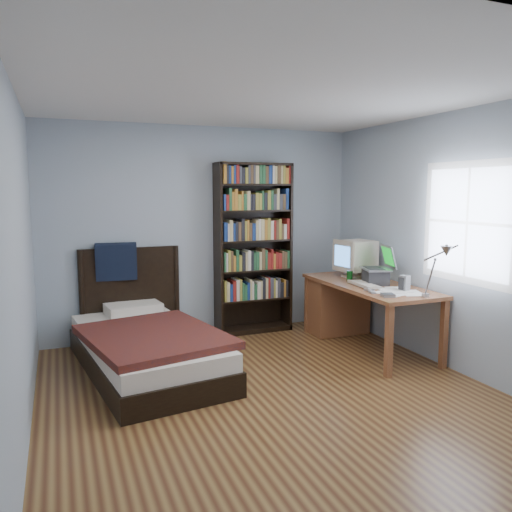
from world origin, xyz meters
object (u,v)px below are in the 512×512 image
Objects in this scene: crt_monitor at (356,256)px; bed at (145,343)px; bookshelf at (253,248)px; desk at (345,302)px; soda_can at (350,276)px; laptop at (377,273)px; speaker at (405,283)px; keyboard at (364,285)px; desk_lamp at (443,256)px.

bed is at bearing -177.20° from crt_monitor.
bookshelf reaches higher than bed.
soda_can is (-0.11, -0.27, 0.37)m from desk.
bookshelf is at bearing 28.81° from bed.
crt_monitor is 0.21× the size of bookshelf.
soda_can reaches higher than desk.
crt_monitor is 0.20× the size of bed.
laptop reaches higher than desk.
crt_monitor reaches higher than desk.
bed reaches higher than speaker.
soda_can is at bearing 124.79° from laptop.
bookshelf reaches higher than desk.
bed is (-2.51, 0.76, -0.56)m from speaker.
crt_monitor reaches higher than laptop.
soda_can is 0.05× the size of bed.
bed is at bearing 173.91° from keyboard.
desk_lamp reaches higher than bed.
speaker is 2.68m from bed.
soda_can is (-0.18, 0.26, -0.06)m from laptop.
desk_lamp reaches higher than soda_can.
bed is at bearing 178.00° from soda_can.
keyboard is at bearing 105.87° from speaker.
bookshelf reaches higher than speaker.
bookshelf is (-0.92, 2.22, -0.13)m from desk_lamp.
speaker reaches higher than desk.
keyboard is at bearing -9.73° from bed.
laptop reaches higher than keyboard.
desk_lamp is at bearing -79.69° from keyboard.
bed reaches higher than soda_can.
desk is 1.77m from desk_lamp.
soda_can is (-0.22, 0.68, -0.02)m from speaker.
bookshelf is at bearing 132.53° from soda_can.
crt_monitor is at bearing 2.80° from bed.
laptop is 1.54m from bookshelf.
bookshelf reaches higher than soda_can.
laptop is 0.78× the size of desk_lamp.
laptop is at bearing 18.25° from keyboard.
soda_can is at bearing 94.60° from desk_lamp.
desk is 14.76× the size of soda_can.
speaker is at bearing -72.17° from soda_can.
laptop is (0.07, -0.53, 0.43)m from desk.
laptop is 0.98× the size of keyboard.
keyboard is (-0.13, -0.58, 0.32)m from desk.
laptop is 0.22m from keyboard.
keyboard is (-0.12, 1.02, -0.43)m from desk_lamp.
speaker is 1.90m from bookshelf.
bookshelf reaches higher than laptop.
speaker is 0.07× the size of bed.
speaker is (0.11, -0.96, 0.39)m from desk.
bed reaches higher than laptop.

